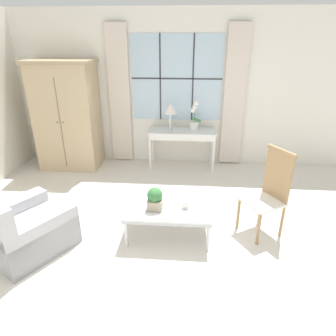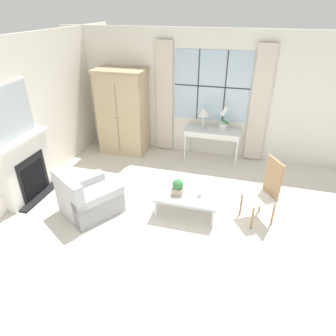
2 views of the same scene
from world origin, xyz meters
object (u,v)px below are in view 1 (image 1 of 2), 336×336
armoire (67,116)px  console_table (182,135)px  potted_plant_small (155,198)px  pillar_candle (186,205)px  potted_orchid (194,119)px  coffee_table (169,208)px  side_chair_wooden (270,188)px  table_lamp (170,109)px  armchair_upholstered (24,231)px

armoire → console_table: armoire is taller
potted_plant_small → pillar_candle: potted_plant_small is taller
potted_plant_small → pillar_candle: 0.39m
potted_orchid → coffee_table: bearing=-97.7°
side_chair_wooden → potted_plant_small: 1.44m
coffee_table → potted_plant_small: size_ratio=3.78×
table_lamp → potted_plant_small: 2.29m
side_chair_wooden → potted_plant_small: side_chair_wooden is taller
console_table → potted_plant_small: size_ratio=4.41×
console_table → side_chair_wooden: side_chair_wooden is taller
potted_orchid → pillar_candle: size_ratio=4.96×
console_table → armchair_upholstered: size_ratio=1.06×
table_lamp → side_chair_wooden: table_lamp is taller
console_table → side_chair_wooden: (1.16, -1.99, -0.03)m
coffee_table → potted_plant_small: bearing=-150.4°
armoire → console_table: (2.12, 0.08, -0.34)m
coffee_table → armchair_upholstered: bearing=-164.8°
console_table → side_chair_wooden: 2.30m
console_table → potted_plant_small: bearing=-96.4°
coffee_table → pillar_candle: pillar_candle is taller
pillar_candle → table_lamp: bearing=99.1°
pillar_candle → potted_plant_small: bearing=-173.0°
table_lamp → console_table: bearing=7.8°
table_lamp → pillar_candle: bearing=-80.9°
potted_orchid → coffee_table: size_ratio=0.51×
console_table → potted_plant_small: console_table is taller
armchair_upholstered → side_chair_wooden: side_chair_wooden is taller
coffee_table → pillar_candle: size_ratio=9.79×
potted_orchid → pillar_candle: potted_orchid is taller
potted_orchid → side_chair_wooden: 2.29m
table_lamp → potted_orchid: potted_orchid is taller
console_table → potted_orchid: (0.21, 0.07, 0.29)m
table_lamp → side_chair_wooden: (1.39, -1.96, -0.52)m
armchair_upholstered → table_lamp: bearing=59.4°
potted_plant_small → armchair_upholstered: bearing=-166.5°
side_chair_wooden → coffee_table: 1.28m
table_lamp → potted_orchid: 0.49m
coffee_table → console_table: bearing=87.6°
pillar_candle → console_table: bearing=93.2°
side_chair_wooden → potted_plant_small: bearing=-169.6°
armchair_upholstered → potted_plant_small: armchair_upholstered is taller
table_lamp → side_chair_wooden: bearing=-54.7°
armoire → console_table: size_ratio=1.57×
armchair_upholstered → coffee_table: 1.72m
armoire → potted_plant_small: (1.87, -2.16, -0.43)m
table_lamp → pillar_candle: 2.30m
armoire → table_lamp: armoire is taller
armoire → potted_plant_small: bearing=-49.1°
potted_orchid → side_chair_wooden: bearing=-65.3°
console_table → coffee_table: bearing=-92.4°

